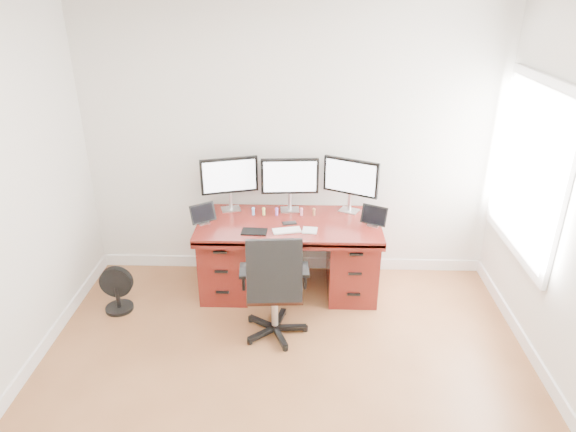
{
  "coord_description": "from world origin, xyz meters",
  "views": [
    {
      "loc": [
        0.13,
        -2.52,
        2.81
      ],
      "look_at": [
        0.0,
        1.5,
        0.95
      ],
      "focal_mm": 32.0,
      "sensor_mm": 36.0,
      "label": 1
    }
  ],
  "objects_px": {
    "office_chair": "(275,303)",
    "desk": "(289,253)",
    "floor_fan": "(117,290)",
    "keyboard": "(287,231)",
    "monitor_center": "(290,178)"
  },
  "relations": [
    {
      "from": "office_chair",
      "to": "desk",
      "type": "bearing_deg",
      "value": 78.49
    },
    {
      "from": "floor_fan",
      "to": "keyboard",
      "type": "relative_size",
      "value": 1.75
    },
    {
      "from": "office_chair",
      "to": "keyboard",
      "type": "xyz_separation_m",
      "value": [
        0.08,
        0.52,
        0.43
      ]
    },
    {
      "from": "office_chair",
      "to": "keyboard",
      "type": "relative_size",
      "value": 4.0
    },
    {
      "from": "desk",
      "to": "keyboard",
      "type": "relative_size",
      "value": 6.77
    },
    {
      "from": "monitor_center",
      "to": "keyboard",
      "type": "bearing_deg",
      "value": -95.92
    },
    {
      "from": "office_chair",
      "to": "monitor_center",
      "type": "height_order",
      "value": "monitor_center"
    },
    {
      "from": "floor_fan",
      "to": "monitor_center",
      "type": "relative_size",
      "value": 0.8
    },
    {
      "from": "keyboard",
      "to": "monitor_center",
      "type": "bearing_deg",
      "value": 75.5
    },
    {
      "from": "desk",
      "to": "keyboard",
      "type": "xyz_separation_m",
      "value": [
        -0.01,
        -0.23,
        0.36
      ]
    },
    {
      "from": "desk",
      "to": "floor_fan",
      "type": "xyz_separation_m",
      "value": [
        -1.57,
        -0.41,
        -0.19
      ]
    },
    {
      "from": "desk",
      "to": "office_chair",
      "type": "relative_size",
      "value": 1.69
    },
    {
      "from": "floor_fan",
      "to": "desk",
      "type": "bearing_deg",
      "value": 13.22
    },
    {
      "from": "monitor_center",
      "to": "keyboard",
      "type": "height_order",
      "value": "monitor_center"
    },
    {
      "from": "desk",
      "to": "monitor_center",
      "type": "xyz_separation_m",
      "value": [
        0.0,
        0.24,
        0.68
      ]
    }
  ]
}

